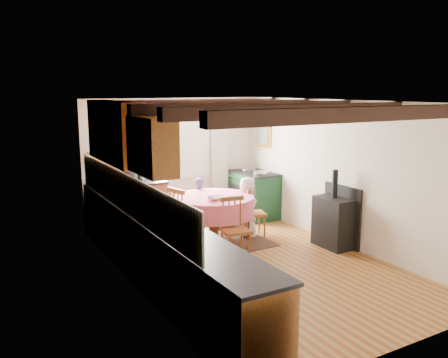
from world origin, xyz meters
TOP-DOWN VIEW (x-y plane):
  - floor at (0.00, 0.00)m, footprint 3.60×5.50m
  - ceiling at (0.00, 0.00)m, footprint 3.60×5.50m
  - wall_back at (0.00, 2.75)m, footprint 3.60×0.00m
  - wall_front at (0.00, -2.75)m, footprint 3.60×0.00m
  - wall_left at (-1.80, 0.00)m, footprint 0.00×5.50m
  - wall_right at (1.80, 0.00)m, footprint 0.00×5.50m
  - beam_a at (0.00, -2.00)m, footprint 3.60×0.16m
  - beam_b at (0.00, -1.00)m, footprint 3.60×0.16m
  - beam_c at (0.00, 0.00)m, footprint 3.60×0.16m
  - beam_d at (0.00, 1.00)m, footprint 3.60×0.16m
  - beam_e at (0.00, 2.00)m, footprint 3.60×0.16m
  - splash_left at (-1.78, 0.30)m, footprint 0.02×4.50m
  - splash_back at (-1.00, 2.73)m, footprint 1.40×0.02m
  - base_cabinet_left at (-1.50, 0.00)m, footprint 0.60×5.30m
  - base_cabinet_back at (-1.05, 2.45)m, footprint 1.30×0.60m
  - worktop_left at (-1.48, 0.00)m, footprint 0.64×5.30m
  - worktop_back at (-1.05, 2.43)m, footprint 1.30×0.64m
  - wall_cabinet_glass at (-1.63, 1.20)m, footprint 0.34×1.80m
  - wall_cabinet_solid at (-1.63, -0.30)m, footprint 0.34×0.90m
  - window_frame at (0.10, 2.73)m, footprint 1.34×0.03m
  - window_pane at (0.10, 2.74)m, footprint 1.20×0.01m
  - curtain_left at (-0.75, 2.65)m, footprint 0.35×0.10m
  - curtain_right at (0.95, 2.65)m, footprint 0.35×0.10m
  - curtain_rod at (0.10, 2.65)m, footprint 2.00×0.03m
  - wall_picture at (1.77, 2.30)m, footprint 0.04×0.50m
  - wall_plate at (1.05, 2.72)m, footprint 0.30×0.02m
  - rug at (-0.03, 1.09)m, footprint 1.78×1.39m
  - dining_table at (-0.03, 1.09)m, footprint 1.34×1.34m
  - chair_near at (-0.08, 0.30)m, footprint 0.47×0.48m
  - chair_left at (-0.85, 1.12)m, footprint 0.54×0.53m
  - chair_right at (0.77, 1.07)m, footprint 0.48×0.47m
  - aga_range at (1.47, 2.15)m, footprint 0.66×1.02m
  - cast_iron_stove at (1.58, -0.05)m, footprint 0.39×0.65m
  - child_far at (0.02, 1.76)m, footprint 0.41×0.30m
  - child_right at (0.66, 1.14)m, footprint 0.48×0.60m
  - bowl_a at (-0.14, 0.86)m, footprint 0.32×0.32m
  - bowl_b at (-0.06, 0.88)m, footprint 0.23×0.23m
  - cup at (-0.25, 0.81)m, footprint 0.11×0.11m
  - canister_tall at (-1.21, 2.52)m, footprint 0.14×0.14m
  - canister_wide at (-1.00, 2.52)m, footprint 0.17×0.17m
  - canister_slim at (-0.81, 2.48)m, footprint 0.10×0.10m

SIDE VIEW (x-z plane):
  - floor at x=0.00m, z-range 0.00..0.00m
  - rug at x=-0.03m, z-range 0.00..0.01m
  - dining_table at x=-0.03m, z-range 0.00..0.81m
  - base_cabinet_left at x=-1.50m, z-range 0.00..0.88m
  - base_cabinet_back at x=-1.05m, z-range 0.00..0.88m
  - chair_right at x=0.77m, z-range 0.00..0.89m
  - aga_range at x=1.47m, z-range 0.00..0.94m
  - chair_near at x=-0.08m, z-range 0.00..0.94m
  - chair_left at x=-0.85m, z-range 0.00..1.00m
  - child_far at x=0.02m, z-range 0.00..1.01m
  - child_right at x=0.66m, z-range 0.00..1.06m
  - cast_iron_stove at x=1.58m, z-range 0.00..1.29m
  - bowl_b at x=-0.06m, z-range 0.81..0.86m
  - bowl_a at x=-0.14m, z-range 0.81..0.87m
  - cup at x=-0.25m, z-range 0.81..0.90m
  - worktop_left at x=-1.48m, z-range 0.88..0.92m
  - worktop_back at x=-1.05m, z-range 0.88..0.92m
  - canister_wide at x=-1.00m, z-range 0.92..1.11m
  - canister_tall at x=-1.21m, z-range 0.92..1.16m
  - canister_slim at x=-0.81m, z-range 0.92..1.20m
  - curtain_left at x=-0.75m, z-range 0.05..2.15m
  - curtain_right at x=0.95m, z-range 0.05..2.15m
  - wall_back at x=0.00m, z-range 0.00..2.40m
  - wall_front at x=0.00m, z-range 0.00..2.40m
  - wall_left at x=-1.80m, z-range 0.00..2.40m
  - wall_right at x=1.80m, z-range 0.00..2.40m
  - splash_left at x=-1.78m, z-range 0.92..1.48m
  - splash_back at x=-1.00m, z-range 0.92..1.48m
  - window_frame at x=0.10m, z-range 0.83..2.37m
  - window_pane at x=0.10m, z-range 0.90..2.30m
  - wall_picture at x=1.77m, z-range 1.40..2.00m
  - wall_plate at x=1.05m, z-range 1.55..1.85m
  - wall_cabinet_solid at x=-1.63m, z-range 1.55..2.25m
  - wall_cabinet_glass at x=-1.63m, z-range 1.50..2.40m
  - curtain_rod at x=0.10m, z-range 2.19..2.22m
  - beam_a at x=0.00m, z-range 2.23..2.39m
  - beam_b at x=0.00m, z-range 2.23..2.39m
  - beam_c at x=0.00m, z-range 2.23..2.39m
  - beam_d at x=0.00m, z-range 2.23..2.39m
  - beam_e at x=0.00m, z-range 2.23..2.39m
  - ceiling at x=0.00m, z-range 2.40..2.40m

